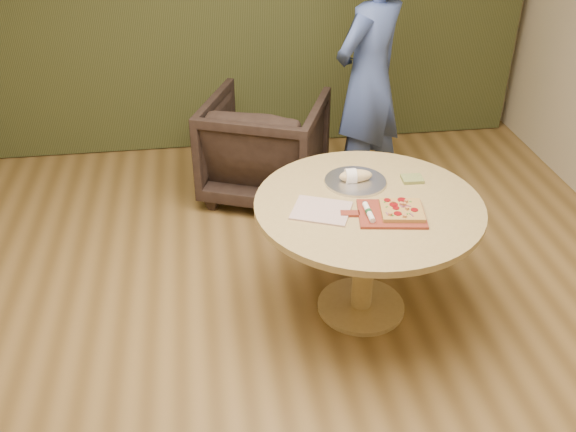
# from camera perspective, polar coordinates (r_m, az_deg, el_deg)

# --- Properties ---
(room_shell) EXTENTS (5.04, 6.04, 2.84)m
(room_shell) POSITION_cam_1_polar(r_m,az_deg,el_deg) (2.75, 0.83, 7.33)
(room_shell) COLOR olive
(room_shell) RESTS_ON ground
(pedestal_table) EXTENTS (1.26, 1.26, 0.75)m
(pedestal_table) POSITION_cam_1_polar(r_m,az_deg,el_deg) (3.62, 7.05, -0.69)
(pedestal_table) COLOR tan
(pedestal_table) RESTS_ON ground
(pizza_paddle) EXTENTS (0.47, 0.33, 0.01)m
(pizza_paddle) POSITION_cam_1_polar(r_m,az_deg,el_deg) (3.44, 9.00, 0.18)
(pizza_paddle) COLOR maroon
(pizza_paddle) RESTS_ON pedestal_table
(flatbread_pizza) EXTENTS (0.25, 0.25, 0.04)m
(flatbread_pizza) POSITION_cam_1_polar(r_m,az_deg,el_deg) (3.45, 10.07, 0.54)
(flatbread_pizza) COLOR tan
(flatbread_pizza) RESTS_ON pizza_paddle
(cutlery_roll) EXTENTS (0.03, 0.20, 0.03)m
(cutlery_roll) POSITION_cam_1_polar(r_m,az_deg,el_deg) (3.40, 7.19, 0.35)
(cutlery_roll) COLOR white
(cutlery_roll) RESTS_ON pizza_paddle
(newspaper) EXTENTS (0.37, 0.35, 0.01)m
(newspaper) POSITION_cam_1_polar(r_m,az_deg,el_deg) (3.44, 2.99, 0.49)
(newspaper) COLOR white
(newspaper) RESTS_ON pedestal_table
(serving_tray) EXTENTS (0.36, 0.36, 0.02)m
(serving_tray) POSITION_cam_1_polar(r_m,az_deg,el_deg) (3.72, 6.01, 3.08)
(serving_tray) COLOR silver
(serving_tray) RESTS_ON pedestal_table
(bread_roll) EXTENTS (0.19, 0.09, 0.09)m
(bread_roll) POSITION_cam_1_polar(r_m,az_deg,el_deg) (3.70, 5.91, 3.56)
(bread_roll) COLOR #DDC487
(bread_roll) RESTS_ON serving_tray
(green_packet) EXTENTS (0.12, 0.11, 0.02)m
(green_packet) POSITION_cam_1_polar(r_m,az_deg,el_deg) (3.79, 10.98, 3.26)
(green_packet) COLOR olive
(green_packet) RESTS_ON pedestal_table
(armchair) EXTENTS (1.08, 1.05, 0.87)m
(armchair) POSITION_cam_1_polar(r_m,az_deg,el_deg) (4.91, -2.06, 6.59)
(armchair) COLOR black
(armchair) RESTS_ON ground
(person_standing) EXTENTS (0.80, 0.77, 1.84)m
(person_standing) POSITION_cam_1_polar(r_m,az_deg,el_deg) (4.78, 7.19, 11.94)
(person_standing) COLOR #3A508E
(person_standing) RESTS_ON ground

